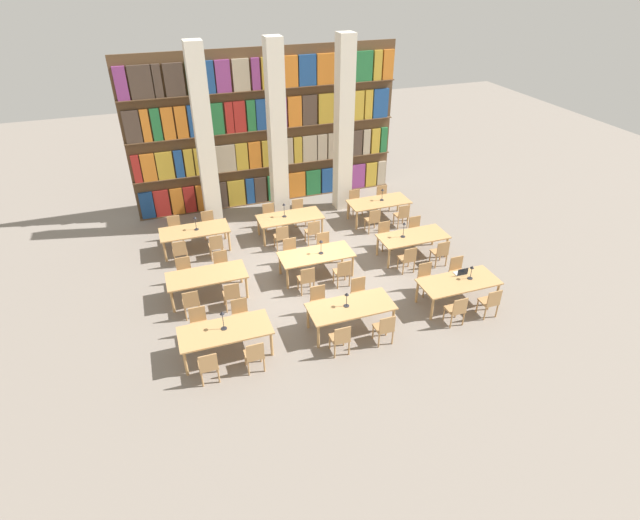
# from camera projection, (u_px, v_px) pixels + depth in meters

# --- Properties ---
(ground_plane) EXTENTS (40.00, 40.00, 0.00)m
(ground_plane) POSITION_uv_depth(u_px,v_px,m) (317.00, 274.00, 14.77)
(ground_plane) COLOR gray
(bookshelf_bank) EXTENTS (9.64, 0.35, 5.50)m
(bookshelf_bank) POSITION_uv_depth(u_px,v_px,m) (267.00, 132.00, 17.73)
(bookshelf_bank) COLOR brown
(bookshelf_bank) RESTS_ON ground_plane
(pillar_left) EXTENTS (0.54, 0.54, 6.00)m
(pillar_left) POSITION_uv_depth(u_px,v_px,m) (205.00, 142.00, 15.76)
(pillar_left) COLOR silver
(pillar_left) RESTS_ON ground_plane
(pillar_center) EXTENTS (0.54, 0.54, 6.00)m
(pillar_center) POSITION_uv_depth(u_px,v_px,m) (277.00, 134.00, 16.42)
(pillar_center) COLOR silver
(pillar_center) RESTS_ON ground_plane
(pillar_right) EXTENTS (0.54, 0.54, 6.00)m
(pillar_right) POSITION_uv_depth(u_px,v_px,m) (344.00, 127.00, 17.08)
(pillar_right) COLOR silver
(pillar_right) RESTS_ON ground_plane
(reading_table_0) EXTENTS (2.13, 0.96, 0.72)m
(reading_table_0) POSITION_uv_depth(u_px,v_px,m) (225.00, 332.00, 11.54)
(reading_table_0) COLOR tan
(reading_table_0) RESTS_ON ground_plane
(chair_0) EXTENTS (0.42, 0.40, 0.87)m
(chair_0) POSITION_uv_depth(u_px,v_px,m) (208.00, 365.00, 10.88)
(chair_0) COLOR tan
(chair_0) RESTS_ON ground_plane
(chair_1) EXTENTS (0.42, 0.40, 0.87)m
(chair_1) POSITION_uv_depth(u_px,v_px,m) (199.00, 323.00, 12.11)
(chair_1) COLOR tan
(chair_1) RESTS_ON ground_plane
(chair_2) EXTENTS (0.42, 0.40, 0.87)m
(chair_2) POSITION_uv_depth(u_px,v_px,m) (255.00, 355.00, 11.17)
(chair_2) COLOR tan
(chair_2) RESTS_ON ground_plane
(chair_3) EXTENTS (0.42, 0.40, 0.87)m
(chair_3) POSITION_uv_depth(u_px,v_px,m) (241.00, 315.00, 12.39)
(chair_3) COLOR tan
(chair_3) RESTS_ON ground_plane
(desk_lamp_0) EXTENTS (0.14, 0.14, 0.50)m
(desk_lamp_0) POSITION_uv_depth(u_px,v_px,m) (223.00, 317.00, 11.36)
(desk_lamp_0) COLOR #232328
(desk_lamp_0) RESTS_ON reading_table_0
(reading_table_1) EXTENTS (2.13, 0.96, 0.72)m
(reading_table_1) POSITION_uv_depth(u_px,v_px,m) (351.00, 308.00, 12.32)
(reading_table_1) COLOR tan
(reading_table_1) RESTS_ON ground_plane
(chair_4) EXTENTS (0.42, 0.40, 0.87)m
(chair_4) POSITION_uv_depth(u_px,v_px,m) (341.00, 338.00, 11.64)
(chair_4) COLOR tan
(chair_4) RESTS_ON ground_plane
(chair_5) EXTENTS (0.42, 0.40, 0.87)m
(chair_5) POSITION_uv_depth(u_px,v_px,m) (319.00, 301.00, 12.87)
(chair_5) COLOR tan
(chair_5) RESTS_ON ground_plane
(chair_6) EXTENTS (0.42, 0.40, 0.87)m
(chair_6) POSITION_uv_depth(u_px,v_px,m) (385.00, 328.00, 11.96)
(chair_6) COLOR tan
(chair_6) RESTS_ON ground_plane
(chair_7) EXTENTS (0.42, 0.40, 0.87)m
(chair_7) POSITION_uv_depth(u_px,v_px,m) (360.00, 293.00, 13.18)
(chair_7) COLOR tan
(chair_7) RESTS_ON ground_plane
(desk_lamp_1) EXTENTS (0.14, 0.14, 0.40)m
(desk_lamp_1) POSITION_uv_depth(u_px,v_px,m) (347.00, 297.00, 12.13)
(desk_lamp_1) COLOR #232328
(desk_lamp_1) RESTS_ON reading_table_1
(reading_table_2) EXTENTS (2.13, 0.96, 0.72)m
(reading_table_2) POSITION_uv_depth(u_px,v_px,m) (459.00, 283.00, 13.23)
(reading_table_2) COLOR tan
(reading_table_2) RESTS_ON ground_plane
(chair_8) EXTENTS (0.42, 0.40, 0.87)m
(chair_8) POSITION_uv_depth(u_px,v_px,m) (456.00, 310.00, 12.57)
(chair_8) COLOR tan
(chair_8) RESTS_ON ground_plane
(chair_9) EXTENTS (0.42, 0.40, 0.87)m
(chair_9) POSITION_uv_depth(u_px,v_px,m) (426.00, 278.00, 13.79)
(chair_9) COLOR tan
(chair_9) RESTS_ON ground_plane
(chair_10) EXTENTS (0.42, 0.40, 0.87)m
(chair_10) POSITION_uv_depth(u_px,v_px,m) (490.00, 302.00, 12.85)
(chair_10) COLOR tan
(chair_10) RESTS_ON ground_plane
(chair_11) EXTENTS (0.42, 0.40, 0.87)m
(chair_11) POSITION_uv_depth(u_px,v_px,m) (458.00, 271.00, 14.07)
(chair_11) COLOR tan
(chair_11) RESTS_ON ground_plane
(desk_lamp_2) EXTENTS (0.14, 0.14, 0.40)m
(desk_lamp_2) POSITION_uv_depth(u_px,v_px,m) (472.00, 270.00, 13.16)
(desk_lamp_2) COLOR #232328
(desk_lamp_2) RESTS_ON reading_table_2
(laptop) EXTENTS (0.32, 0.22, 0.21)m
(laptop) POSITION_uv_depth(u_px,v_px,m) (461.00, 273.00, 13.46)
(laptop) COLOR silver
(laptop) RESTS_ON reading_table_2
(reading_table_3) EXTENTS (2.13, 0.96, 0.72)m
(reading_table_3) POSITION_uv_depth(u_px,v_px,m) (207.00, 277.00, 13.49)
(reading_table_3) COLOR tan
(reading_table_3) RESTS_ON ground_plane
(chair_12) EXTENTS (0.42, 0.40, 0.87)m
(chair_12) POSITION_uv_depth(u_px,v_px,m) (191.00, 302.00, 12.83)
(chair_12) COLOR tan
(chair_12) RESTS_ON ground_plane
(chair_13) EXTENTS (0.42, 0.40, 0.87)m
(chair_13) POSITION_uv_depth(u_px,v_px,m) (185.00, 271.00, 14.05)
(chair_13) COLOR tan
(chair_13) RESTS_ON ground_plane
(chair_14) EXTENTS (0.42, 0.40, 0.87)m
(chair_14) POSITION_uv_depth(u_px,v_px,m) (232.00, 294.00, 13.12)
(chair_14) COLOR tan
(chair_14) RESTS_ON ground_plane
(chair_15) EXTENTS (0.42, 0.40, 0.87)m
(chair_15) POSITION_uv_depth(u_px,v_px,m) (222.00, 265.00, 14.34)
(chair_15) COLOR tan
(chair_15) RESTS_ON ground_plane
(reading_table_4) EXTENTS (2.13, 0.96, 0.72)m
(reading_table_4) POSITION_uv_depth(u_px,v_px,m) (316.00, 256.00, 14.41)
(reading_table_4) COLOR tan
(reading_table_4) RESTS_ON ground_plane
(chair_16) EXTENTS (0.42, 0.40, 0.87)m
(chair_16) POSITION_uv_depth(u_px,v_px,m) (307.00, 279.00, 13.74)
(chair_16) COLOR tan
(chair_16) RESTS_ON ground_plane
(chair_17) EXTENTS (0.42, 0.40, 0.87)m
(chair_17) POSITION_uv_depth(u_px,v_px,m) (291.00, 252.00, 14.97)
(chair_17) COLOR tan
(chair_17) RESTS_ON ground_plane
(chair_18) EXTENTS (0.42, 0.40, 0.87)m
(chair_18) POSITION_uv_depth(u_px,v_px,m) (342.00, 272.00, 14.04)
(chair_18) COLOR tan
(chair_18) RESTS_ON ground_plane
(chair_19) EXTENTS (0.42, 0.40, 0.87)m
(chair_19) POSITION_uv_depth(u_px,v_px,m) (324.00, 246.00, 15.26)
(chair_19) COLOR tan
(chair_19) RESTS_ON ground_plane
(desk_lamp_3) EXTENTS (0.14, 0.14, 0.44)m
(desk_lamp_3) POSITION_uv_depth(u_px,v_px,m) (321.00, 244.00, 14.24)
(desk_lamp_3) COLOR #232328
(desk_lamp_3) RESTS_ON reading_table_4
(reading_table_5) EXTENTS (2.13, 0.96, 0.72)m
(reading_table_5) POSITION_uv_depth(u_px,v_px,m) (413.00, 238.00, 15.32)
(reading_table_5) COLOR tan
(reading_table_5) RESTS_ON ground_plane
(chair_20) EXTENTS (0.42, 0.40, 0.87)m
(chair_20) POSITION_uv_depth(u_px,v_px,m) (408.00, 258.00, 14.65)
(chair_20) COLOR tan
(chair_20) RESTS_ON ground_plane
(chair_21) EXTENTS (0.42, 0.40, 0.87)m
(chair_21) POSITION_uv_depth(u_px,v_px,m) (385.00, 234.00, 15.87)
(chair_21) COLOR tan
(chair_21) RESTS_ON ground_plane
(chair_22) EXTENTS (0.42, 0.40, 0.87)m
(chair_22) POSITION_uv_depth(u_px,v_px,m) (440.00, 252.00, 14.95)
(chair_22) COLOR tan
(chair_22) RESTS_ON ground_plane
(chair_23) EXTENTS (0.42, 0.40, 0.87)m
(chair_23) POSITION_uv_depth(u_px,v_px,m) (416.00, 229.00, 16.18)
(chair_23) COLOR tan
(chair_23) RESTS_ON ground_plane
(desk_lamp_4) EXTENTS (0.14, 0.14, 0.50)m
(desk_lamp_4) POSITION_uv_depth(u_px,v_px,m) (404.00, 227.00, 15.05)
(desk_lamp_4) COLOR #232328
(desk_lamp_4) RESTS_ON reading_table_5
(reading_table_6) EXTENTS (2.13, 0.96, 0.72)m
(reading_table_6) POSITION_uv_depth(u_px,v_px,m) (195.00, 232.00, 15.65)
(reading_table_6) COLOR tan
(reading_table_6) RESTS_ON ground_plane
(chair_24) EXTENTS (0.42, 0.40, 0.87)m
(chair_24) POSITION_uv_depth(u_px,v_px,m) (180.00, 252.00, 14.98)
(chair_24) COLOR tan
(chair_24) RESTS_ON ground_plane
(chair_25) EXTENTS (0.42, 0.40, 0.87)m
(chair_25) POSITION_uv_depth(u_px,v_px,m) (175.00, 229.00, 16.20)
(chair_25) COLOR tan
(chair_25) RESTS_ON ground_plane
(chair_26) EXTENTS (0.42, 0.40, 0.87)m
(chair_26) POSITION_uv_depth(u_px,v_px,m) (216.00, 246.00, 15.28)
(chair_26) COLOR tan
(chair_26) RESTS_ON ground_plane
(chair_27) EXTENTS (0.42, 0.40, 0.87)m
(chair_27) POSITION_uv_depth(u_px,v_px,m) (209.00, 224.00, 16.50)
(chair_27) COLOR tan
(chair_27) RESTS_ON ground_plane
(desk_lamp_5) EXTENTS (0.14, 0.14, 0.46)m
(desk_lamp_5) POSITION_uv_depth(u_px,v_px,m) (195.00, 221.00, 15.45)
(desk_lamp_5) COLOR #232328
(desk_lamp_5) RESTS_ON reading_table_6
(reading_table_7) EXTENTS (2.13, 0.96, 0.72)m
(reading_table_7) POSITION_uv_depth(u_px,v_px,m) (290.00, 218.00, 16.42)
(reading_table_7) COLOR tan
(reading_table_7) RESTS_ON ground_plane
(chair_28) EXTENTS (0.42, 0.40, 0.87)m
(chair_28) POSITION_uv_depth(u_px,v_px,m) (281.00, 236.00, 15.77)
(chair_28) COLOR tan
(chair_28) RESTS_ON ground_plane
(chair_29) EXTENTS (0.42, 0.40, 0.87)m
(chair_29) POSITION_uv_depth(u_px,v_px,m) (269.00, 216.00, 16.99)
(chair_29) COLOR tan
(chair_29) RESTS_ON ground_plane
(chair_30) EXTENTS (0.42, 0.40, 0.87)m
(chair_30) POSITION_uv_depth(u_px,v_px,m) (313.00, 231.00, 16.06)
(chair_30) COLOR tan
(chair_30) RESTS_ON ground_plane
(chair_31) EXTENTS (0.42, 0.40, 0.87)m
(chair_31) POSITION_uv_depth(u_px,v_px,m) (299.00, 211.00, 17.28)
(chair_31) COLOR tan
(chair_31) RESTS_ON ground_plane
(desk_lamp_6) EXTENTS (0.14, 0.14, 0.49)m
(desk_lamp_6) POSITION_uv_depth(u_px,v_px,m) (284.00, 208.00, 16.20)
(desk_lamp_6) COLOR #232328
(desk_lamp_6) RESTS_ON reading_table_7
(reading_table_8) EXTENTS (2.13, 0.96, 0.72)m
(reading_table_8) POSITION_uv_depth(u_px,v_px,m) (379.00, 203.00, 17.41)
(reading_table_8) COLOR tan
(reading_table_8) RESTS_ON ground_plane
(chair_32) EXTENTS (0.42, 0.40, 0.87)m
(chair_32) POSITION_uv_depth(u_px,v_px,m) (373.00, 220.00, 16.74)
(chair_32) COLOR tan
(chair_32) RESTS_ON ground_plane
(chair_33) EXTENTS (0.42, 0.40, 0.87)m
(chair_33) POSITION_uv_depth(u_px,v_px,m) (355.00, 201.00, 17.96)
(chair_33) COLOR tan
(chair_33) RESTS_ON ground_plane
(chair_34) EXTENTS (0.42, 0.40, 0.87)m
(chair_34) POSITION_uv_depth(u_px,v_px,m) (402.00, 215.00, 17.04)
(chair_34) COLOR tan
(chair_34) RESTS_ON ground_plane
(chair_35) EXTENTS (0.42, 0.40, 0.87)m
(chair_35) POSITION_uv_depth(u_px,v_px,m) (383.00, 197.00, 18.26)
(chair_35) COLOR tan
(chair_35) RESTS_ON ground_plane
(desk_lamp_7) EXTENTS (0.14, 0.14, 0.44)m
(desk_lamp_7) POSITION_uv_depth(u_px,v_px,m) (382.00, 192.00, 17.29)
(desk_lamp_7) COLOR #232328
(desk_lamp_7) RESTS_ON reading_table_8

